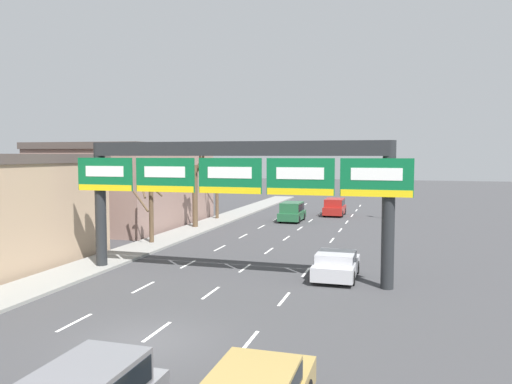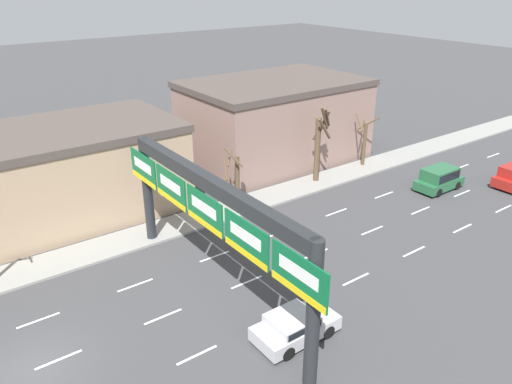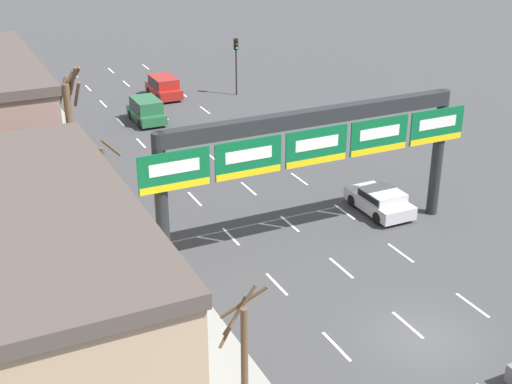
% 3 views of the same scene
% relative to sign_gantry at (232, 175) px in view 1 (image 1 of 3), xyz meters
% --- Properties ---
extents(ground_plane, '(220.00, 220.00, 0.00)m').
position_rel_sign_gantry_xyz_m(ground_plane, '(0.00, -8.87, -5.07)').
color(ground_plane, '#3D3D3F').
extents(lane_dashes, '(6.72, 67.00, 0.01)m').
position_rel_sign_gantry_xyz_m(lane_dashes, '(-0.00, 4.63, -5.07)').
color(lane_dashes, white).
rests_on(lane_dashes, ground_plane).
extents(sign_gantry, '(16.92, 0.70, 6.70)m').
position_rel_sign_gantry_xyz_m(sign_gantry, '(0.00, 0.00, 0.00)').
color(sign_gantry, '#232628').
rests_on(sign_gantry, ground_plane).
extents(building_far, '(10.00, 15.05, 6.98)m').
position_rel_sign_gantry_xyz_m(building_far, '(-14.70, 15.47, -1.57)').
color(building_far, gray).
rests_on(building_far, ground_plane).
extents(car_silver, '(1.99, 3.97, 1.32)m').
position_rel_sign_gantry_xyz_m(car_silver, '(4.96, 1.30, -4.36)').
color(car_silver, '#B7B7BC').
rests_on(car_silver, ground_plane).
extents(suv_red, '(1.93, 4.03, 1.70)m').
position_rel_sign_gantry_xyz_m(suv_red, '(1.60, 26.73, -4.13)').
color(suv_red, maroon).
rests_on(suv_red, ground_plane).
extents(suv_green, '(1.91, 3.92, 1.75)m').
position_rel_sign_gantry_xyz_m(suv_green, '(-1.56, 21.28, -4.10)').
color(suv_green, '#235B38').
rests_on(suv_green, ground_plane).
extents(traffic_light_near_gantry, '(0.30, 0.35, 4.60)m').
position_rel_sign_gantry_xyz_m(traffic_light_near_gantry, '(7.19, 24.91, -1.79)').
color(traffic_light_near_gantry, black).
rests_on(traffic_light_near_gantry, ground_plane).
extents(tree_bare_closest, '(1.71, 2.16, 4.43)m').
position_rel_sign_gantry_xyz_m(tree_bare_closest, '(-8.56, 20.38, -2.71)').
color(tree_bare_closest, brown).
rests_on(tree_bare_closest, sidewalk_left).
extents(tree_bare_second, '(1.83, 1.65, 6.13)m').
position_rel_sign_gantry_xyz_m(tree_bare_second, '(-8.19, 14.80, -1.72)').
color(tree_bare_second, brown).
rests_on(tree_bare_second, sidewalk_left).
extents(tree_bare_furthest, '(2.16, 1.35, 4.41)m').
position_rel_sign_gantry_xyz_m(tree_bare_furthest, '(-8.23, 7.01, -2.76)').
color(tree_bare_furthest, brown).
rests_on(tree_bare_furthest, sidewalk_left).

